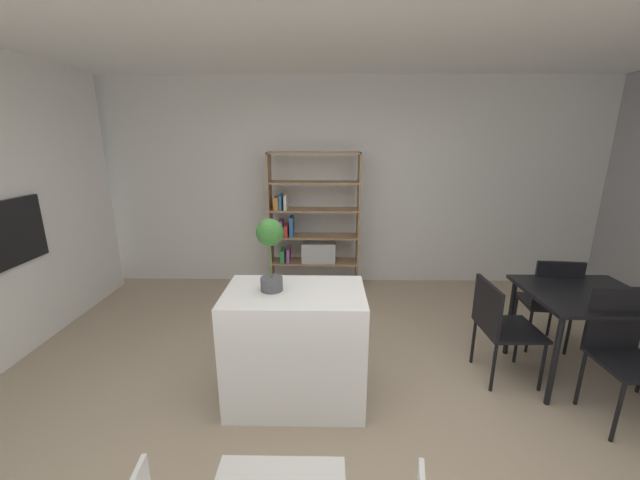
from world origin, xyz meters
The scene contains 10 objects.
ground_plane centered at (0.00, 0.00, 0.00)m, with size 10.08×10.08×0.00m, color tan.
back_partition centered at (0.00, 2.67, 1.37)m, with size 7.32×0.06×2.74m, color silver.
built_in_oven centered at (-2.90, 0.83, 1.17)m, with size 0.06×0.59×0.59m.
kitchen_island centered at (-0.32, 0.11, 0.45)m, with size 1.03×0.64×0.91m, color white.
potted_plant_on_island centered at (-0.49, 0.13, 1.24)m, with size 0.20×0.20×0.54m.
open_bookshelf centered at (-0.29, 2.34, 0.80)m, with size 1.16×0.31×1.81m.
dining_table centered at (2.02, 0.42, 0.68)m, with size 0.92×0.83×0.78m.
dining_chair_island_side centered at (1.35, 0.41, 0.52)m, with size 0.47×0.47×0.85m.
dining_chair_near centered at (2.02, -0.02, 0.57)m, with size 0.42×0.44×0.96m.
dining_chair_far centered at (2.01, 0.85, 0.54)m, with size 0.45×0.45×0.93m.
Camera 1 is at (-0.09, -2.44, 2.01)m, focal length 21.13 mm.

